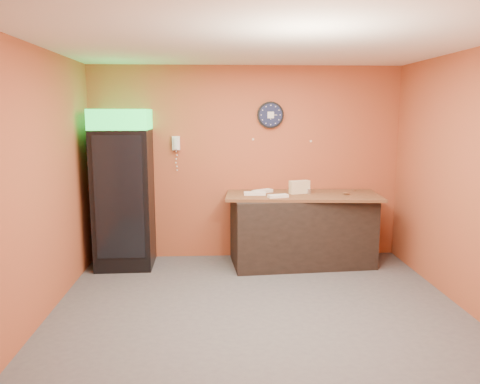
{
  "coord_description": "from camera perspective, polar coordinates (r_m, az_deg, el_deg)",
  "views": [
    {
      "loc": [
        -0.47,
        -4.81,
        2.12
      ],
      "look_at": [
        -0.17,
        0.6,
        1.21
      ],
      "focal_mm": 35.0,
      "sensor_mm": 36.0,
      "label": 1
    }
  ],
  "objects": [
    {
      "name": "floor",
      "position": [
        5.28,
        2.25,
        -14.14
      ],
      "size": [
        4.5,
        4.5,
        0.0
      ],
      "primitive_type": "plane",
      "color": "#47474C",
      "rests_on": "ground"
    },
    {
      "name": "back_wall",
      "position": [
        6.87,
        0.76,
        3.53
      ],
      "size": [
        4.5,
        0.02,
        2.8
      ],
      "primitive_type": "cube",
      "color": "#AB4E30",
      "rests_on": "floor"
    },
    {
      "name": "left_wall",
      "position": [
        5.18,
        -23.24,
        0.77
      ],
      "size": [
        0.02,
        4.0,
        2.8
      ],
      "primitive_type": "cube",
      "color": "#AB4E30",
      "rests_on": "floor"
    },
    {
      "name": "right_wall",
      "position": [
        5.57,
        26.05,
        1.14
      ],
      "size": [
        0.02,
        4.0,
        2.8
      ],
      "primitive_type": "cube",
      "color": "#AB4E30",
      "rests_on": "floor"
    },
    {
      "name": "ceiling",
      "position": [
        4.88,
        2.48,
        17.53
      ],
      "size": [
        4.5,
        4.0,
        0.02
      ],
      "primitive_type": "cube",
      "color": "white",
      "rests_on": "back_wall"
    },
    {
      "name": "beverage_cooler",
      "position": [
        6.62,
        -14.04,
        0.08
      ],
      "size": [
        0.78,
        0.79,
        2.18
      ],
      "rotation": [
        0.0,
        0.0,
        0.02
      ],
      "color": "black",
      "rests_on": "floor"
    },
    {
      "name": "prep_counter",
      "position": [
        6.7,
        7.52,
        -4.66
      ],
      "size": [
        2.0,
        1.0,
        0.97
      ],
      "primitive_type": "cube",
      "rotation": [
        0.0,
        0.0,
        0.07
      ],
      "color": "black",
      "rests_on": "floor"
    },
    {
      "name": "wall_clock",
      "position": [
        6.83,
        3.74,
        9.35
      ],
      "size": [
        0.38,
        0.06,
        0.38
      ],
      "color": "black",
      "rests_on": "back_wall"
    },
    {
      "name": "wall_phone",
      "position": [
        6.8,
        -7.8,
        5.92
      ],
      "size": [
        0.11,
        0.1,
        0.2
      ],
      "color": "white",
      "rests_on": "back_wall"
    },
    {
      "name": "butcher_paper",
      "position": [
        6.6,
        7.62,
        -0.4
      ],
      "size": [
        2.18,
        1.06,
        0.04
      ],
      "primitive_type": "cube",
      "rotation": [
        0.0,
        0.0,
        -0.08
      ],
      "color": "brown",
      "rests_on": "prep_counter"
    },
    {
      "name": "sub_roll_stack",
      "position": [
        6.61,
        7.25,
        0.6
      ],
      "size": [
        0.3,
        0.18,
        0.18
      ],
      "rotation": [
        0.0,
        0.0,
        0.29
      ],
      "color": "beige",
      "rests_on": "butcher_paper"
    },
    {
      "name": "wrapped_sandwich_left",
      "position": [
        6.45,
        1.8,
        -0.18
      ],
      "size": [
        0.3,
        0.13,
        0.04
      ],
      "primitive_type": "cube",
      "rotation": [
        0.0,
        0.0,
        -0.03
      ],
      "color": "white",
      "rests_on": "butcher_paper"
    },
    {
      "name": "wrapped_sandwich_mid",
      "position": [
        6.28,
        4.66,
        -0.49
      ],
      "size": [
        0.29,
        0.18,
        0.04
      ],
      "primitive_type": "cube",
      "rotation": [
        0.0,
        0.0,
        0.29
      ],
      "color": "white",
      "rests_on": "butcher_paper"
    },
    {
      "name": "wrapped_sandwich_right",
      "position": [
        6.64,
        2.75,
        0.1
      ],
      "size": [
        0.32,
        0.27,
        0.04
      ],
      "primitive_type": "cube",
      "rotation": [
        0.0,
        0.0,
        0.62
      ],
      "color": "white",
      "rests_on": "butcher_paper"
    },
    {
      "name": "kitchen_tool",
      "position": [
        6.63,
        8.41,
        0.11
      ],
      "size": [
        0.07,
        0.07,
        0.07
      ],
      "primitive_type": "cylinder",
      "color": "silver",
      "rests_on": "butcher_paper"
    }
  ]
}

